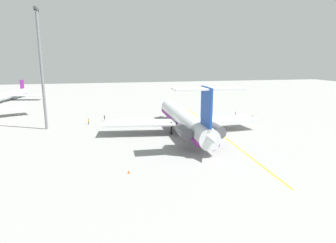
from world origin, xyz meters
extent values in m
plane|color=gray|center=(0.00, 0.00, 0.00)|extent=(323.77, 323.77, 0.00)
cylinder|color=silver|center=(-0.24, 6.52, 3.53)|extent=(39.76, 5.26, 4.23)
cone|color=silver|center=(19.59, 6.00, 3.53)|extent=(4.51, 4.17, 4.06)
cone|color=silver|center=(-20.06, 7.03, 3.91)|extent=(6.26, 3.75, 3.60)
cube|color=#7A197F|center=(-0.24, 6.52, 2.57)|extent=(38.88, 5.32, 0.93)
cube|color=silver|center=(0.93, 17.42, 2.79)|extent=(8.85, 18.34, 0.42)
cube|color=silver|center=(0.36, -4.43, 2.79)|extent=(7.98, 18.09, 0.42)
cylinder|color=#515156|center=(-13.81, 10.27, 3.84)|extent=(5.35, 2.59, 2.45)
cube|color=silver|center=(-13.82, 9.54, 3.84)|extent=(3.21, 1.43, 0.51)
cylinder|color=#515156|center=(-13.98, 3.47, 3.84)|extent=(5.35, 2.59, 2.45)
cube|color=silver|center=(-13.96, 4.21, 3.84)|extent=(3.21, 1.43, 0.51)
cube|color=#19429E|center=(-17.42, 6.96, 9.39)|extent=(5.74, 0.57, 7.49)
cube|color=silver|center=(-17.77, 10.37, 12.83)|extent=(4.12, 6.27, 0.30)
cube|color=silver|center=(-17.95, 3.58, 12.83)|extent=(4.12, 6.27, 0.30)
cylinder|color=black|center=(11.88, 6.20, 1.60)|extent=(0.47, 0.47, 3.21)
cylinder|color=black|center=(-1.47, 9.94, 1.60)|extent=(0.47, 0.47, 3.21)
cylinder|color=black|center=(-1.65, 3.17, 1.60)|extent=(0.47, 0.47, 3.21)
cube|color=white|center=(33.05, 56.50, 2.48)|extent=(10.47, 15.04, 0.44)
cylinder|color=silver|center=(74.03, 65.92, 2.42)|extent=(26.29, 8.21, 3.13)
cube|color=silver|center=(72.55, 58.53, 2.11)|extent=(6.81, 12.61, 0.38)
cube|color=#7A197F|center=(84.91, 63.75, 6.12)|extent=(3.41, 0.98, 4.27)
cylinder|color=black|center=(74.03, 65.92, 1.05)|extent=(0.38, 0.38, 2.11)
cylinder|color=black|center=(15.77, -15.27, 0.40)|extent=(0.10, 0.10, 0.80)
cylinder|color=black|center=(15.64, -15.23, 0.40)|extent=(0.10, 0.10, 0.80)
cylinder|color=gray|center=(15.71, -15.25, 1.12)|extent=(0.27, 0.27, 0.64)
sphere|color=#8C6647|center=(15.71, -15.25, 1.57)|extent=(0.25, 0.25, 0.25)
cylinder|color=gray|center=(15.88, -15.30, 1.15)|extent=(0.07, 0.07, 0.54)
cylinder|color=gray|center=(15.54, -15.20, 1.15)|extent=(0.07, 0.07, 0.54)
cylinder|color=black|center=(14.90, 30.26, 0.41)|extent=(0.10, 0.10, 0.82)
cylinder|color=black|center=(15.03, 30.19, 0.41)|extent=(0.10, 0.10, 0.82)
cylinder|color=orange|center=(14.97, 30.23, 1.15)|extent=(0.28, 0.28, 0.65)
sphere|color=brown|center=(14.97, 30.23, 1.60)|extent=(0.26, 0.26, 0.26)
cylinder|color=orange|center=(14.81, 30.32, 1.18)|extent=(0.08, 0.08, 0.55)
cylinder|color=orange|center=(15.13, 30.14, 1.18)|extent=(0.08, 0.08, 0.55)
cylinder|color=black|center=(9.20, -17.44, 0.42)|extent=(0.10, 0.10, 0.84)
cylinder|color=black|center=(9.22, -17.59, 0.42)|extent=(0.10, 0.10, 0.84)
cylinder|color=#191E4C|center=(9.21, -17.51, 1.18)|extent=(0.28, 0.28, 0.67)
sphere|color=tan|center=(9.21, -17.51, 1.64)|extent=(0.26, 0.26, 0.26)
cylinder|color=#191E4C|center=(9.19, -17.33, 1.21)|extent=(0.08, 0.08, 0.57)
cylinder|color=#191E4C|center=(9.23, -17.70, 1.21)|extent=(0.08, 0.08, 0.57)
cylinder|color=black|center=(18.92, 25.71, 0.43)|extent=(0.11, 0.11, 0.86)
cylinder|color=black|center=(19.07, 25.73, 0.43)|extent=(0.11, 0.11, 0.86)
cylinder|color=#262628|center=(18.99, 25.72, 1.20)|extent=(0.29, 0.29, 0.68)
sphere|color=#DBB28E|center=(18.99, 25.72, 1.67)|extent=(0.27, 0.27, 0.27)
cylinder|color=#262628|center=(18.80, 25.70, 1.23)|extent=(0.08, 0.08, 0.58)
cylinder|color=#262628|center=(19.18, 25.74, 1.23)|extent=(0.08, 0.08, 0.58)
cone|color=#EA590F|center=(-23.89, 22.40, 0.28)|extent=(0.40, 0.40, 0.55)
cube|color=gold|center=(-0.24, -2.30, 0.00)|extent=(70.03, 5.28, 0.01)
cylinder|color=slate|center=(11.62, 40.81, 14.83)|extent=(0.70, 0.70, 29.65)
cube|color=#424244|center=(11.62, 40.81, 30.15)|extent=(4.00, 0.60, 0.60)
cube|color=#2D2D30|center=(10.12, 40.81, 29.80)|extent=(0.70, 0.50, 0.44)
cube|color=#2D2D30|center=(13.12, 40.81, 29.80)|extent=(0.70, 0.50, 0.44)
camera|label=1|loc=(-68.85, 26.00, 18.26)|focal=31.22mm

